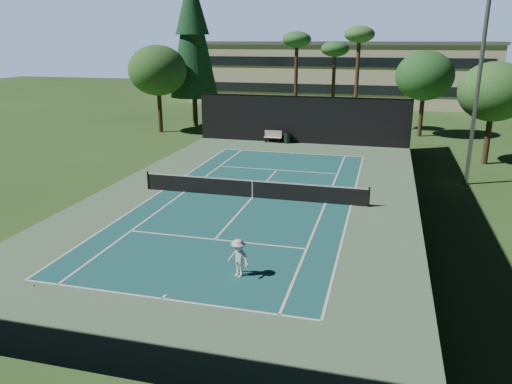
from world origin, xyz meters
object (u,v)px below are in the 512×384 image
tennis_ball_d (218,169)px  park_bench (273,136)px  tennis_net (252,188)px  tennis_ball_b (274,180)px  player (238,258)px  tennis_ball_c (260,184)px  trash_bin (287,138)px  tennis_ball_a (33,285)px

tennis_ball_d → park_bench: 10.33m
tennis_net → park_bench: 15.90m
tennis_net → tennis_ball_b: 3.82m
player → tennis_ball_c: size_ratio=21.47×
tennis_ball_b → trash_bin: (-1.54, 11.89, 0.45)m
tennis_ball_c → trash_bin: (-0.87, 12.92, 0.44)m
player → trash_bin: size_ratio=1.58×
tennis_ball_a → park_bench: park_bench is taller
tennis_net → player: (2.04, -9.55, 0.19)m
tennis_ball_a → tennis_ball_c: bearing=72.7°
tennis_ball_d → tennis_ball_a: bearing=-93.1°
player → park_bench: 25.66m
player → tennis_ball_d: 16.23m
tennis_ball_b → tennis_net: bearing=-96.3°
player → trash_bin: bearing=119.9°
tennis_ball_d → trash_bin: bearing=74.5°
tennis_ball_b → park_bench: size_ratio=0.04×
tennis_ball_c → tennis_ball_d: 4.62m
tennis_net → trash_bin: bearing=94.1°
tennis_ball_c → park_bench: 13.18m
tennis_ball_a → player: bearing=20.8°
player → tennis_ball_c: 12.51m
tennis_ball_d → trash_bin: size_ratio=0.07×
park_bench → trash_bin: 1.28m
tennis_ball_b → trash_bin: size_ratio=0.06×
park_bench → trash_bin: (1.27, -0.07, -0.07)m
park_bench → player: bearing=-80.0°
tennis_ball_b → player: bearing=-83.0°
tennis_net → trash_bin: 15.69m
player → tennis_ball_a: (-6.95, -2.63, -0.71)m
tennis_ball_a → tennis_ball_c: 15.62m
player → tennis_net: bearing=124.8°
tennis_ball_d → park_bench: park_bench is taller
tennis_net → tennis_ball_d: size_ratio=187.18×
tennis_ball_c → tennis_ball_d: (-3.68, 2.79, -0.00)m
tennis_net → park_bench: bearing=98.7°
player → tennis_ball_d: bearing=134.3°
tennis_ball_d → tennis_ball_c: bearing=-37.2°
tennis_ball_b → tennis_ball_d: bearing=158.0°
tennis_ball_d → park_bench: bearing=81.4°
tennis_ball_b → tennis_ball_c: tennis_ball_c is taller
tennis_ball_a → tennis_ball_d: size_ratio=0.93×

